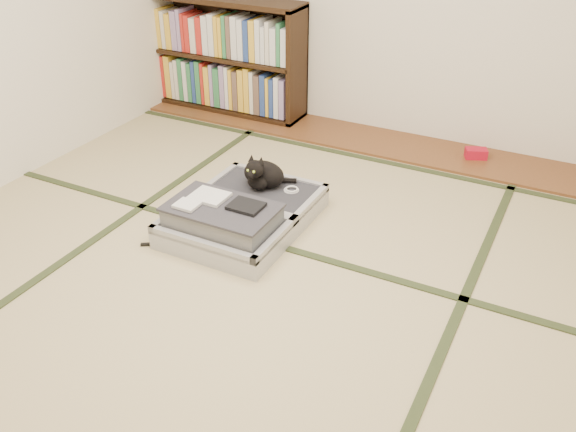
% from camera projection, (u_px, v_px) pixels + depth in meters
% --- Properties ---
extents(floor, '(4.50, 4.50, 0.00)m').
position_uv_depth(floor, '(248.00, 287.00, 3.09)').
color(floor, tan).
rests_on(floor, ground).
extents(wood_strip, '(4.00, 0.50, 0.02)m').
position_uv_depth(wood_strip, '(382.00, 142.00, 4.61)').
color(wood_strip, brown).
rests_on(wood_strip, ground).
extents(red_item, '(0.17, 0.14, 0.07)m').
position_uv_depth(red_item, '(476.00, 153.00, 4.34)').
color(red_item, '#B20E25').
rests_on(red_item, wood_strip).
extents(tatami_borders, '(4.00, 4.50, 0.01)m').
position_uv_depth(tatami_borders, '(292.00, 239.00, 3.47)').
color(tatami_borders, '#2D381E').
rests_on(tatami_borders, ground).
extents(bookcase, '(1.39, 0.32, 0.92)m').
position_uv_depth(bookcase, '(224.00, 57.00, 5.00)').
color(bookcase, black).
rests_on(bookcase, wood_strip).
extents(suitcase, '(0.68, 0.91, 0.27)m').
position_uv_depth(suitcase, '(240.00, 215.00, 3.53)').
color(suitcase, '#A6A5AA').
rests_on(suitcase, floor).
extents(cat, '(0.30, 0.30, 0.24)m').
position_uv_depth(cat, '(262.00, 174.00, 3.69)').
color(cat, black).
rests_on(cat, suitcase).
extents(cable_coil, '(0.09, 0.09, 0.02)m').
position_uv_depth(cable_coil, '(291.00, 190.00, 3.69)').
color(cable_coil, white).
rests_on(cable_coil, suitcase).
extents(hanger, '(0.41, 0.30, 0.01)m').
position_uv_depth(hanger, '(181.00, 240.00, 3.45)').
color(hanger, black).
rests_on(hanger, floor).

